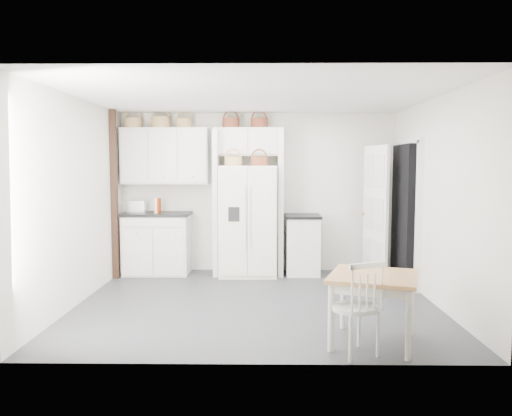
{
  "coord_description": "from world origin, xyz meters",
  "views": [
    {
      "loc": [
        0.07,
        -6.26,
        1.75
      ],
      "look_at": [
        -0.01,
        0.4,
        1.18
      ],
      "focal_mm": 35.0,
      "sensor_mm": 36.0,
      "label": 1
    }
  ],
  "objects": [
    {
      "name": "door_slab",
      "position": [
        1.8,
        1.33,
        1.02
      ],
      "size": [
        0.21,
        0.79,
        2.05
      ],
      "primitive_type": "cube",
      "rotation": [
        0.0,
        0.0,
        -1.36
      ],
      "color": "white",
      "rests_on": "floor"
    },
    {
      "name": "base_cab_left",
      "position": [
        -1.62,
        1.7,
        0.47
      ],
      "size": [
        1.03,
        0.65,
        0.95
      ],
      "primitive_type": "cube",
      "color": "silver",
      "rests_on": "floor"
    },
    {
      "name": "floor",
      "position": [
        0.0,
        0.0,
        0.0
      ],
      "size": [
        4.5,
        4.5,
        0.0
      ],
      "primitive_type": "plane",
      "color": "#303034",
      "rests_on": "ground"
    },
    {
      "name": "cookbook_red",
      "position": [
        -1.57,
        1.62,
        1.11
      ],
      "size": [
        0.04,
        0.16,
        0.23
      ],
      "primitive_type": "cube",
      "rotation": [
        0.0,
        0.0,
        -0.04
      ],
      "color": "#9D2809",
      "rests_on": "counter_left"
    },
    {
      "name": "refrigerator",
      "position": [
        -0.15,
        1.63,
        0.87
      ],
      "size": [
        0.9,
        0.73,
        1.74
      ],
      "primitive_type": "cube",
      "color": "silver",
      "rests_on": "floor"
    },
    {
      "name": "windsor_chair",
      "position": [
        0.93,
        -1.75,
        0.44
      ],
      "size": [
        0.55,
        0.53,
        0.88
      ],
      "primitive_type": "cube",
      "rotation": [
        0.0,
        0.0,
        0.43
      ],
      "color": "silver",
      "rests_on": "floor"
    },
    {
      "name": "wall_right",
      "position": [
        2.25,
        0.0,
        1.3
      ],
      "size": [
        0.0,
        4.0,
        4.0
      ],
      "primitive_type": "plane",
      "rotation": [
        1.57,
        0.0,
        -1.57
      ],
      "color": "beige",
      "rests_on": "floor"
    },
    {
      "name": "counter_right",
      "position": [
        0.72,
        1.7,
        0.94
      ],
      "size": [
        0.56,
        0.67,
        0.04
      ],
      "primitive_type": "cube",
      "color": "black",
      "rests_on": "base_cab_right"
    },
    {
      "name": "basket_bridge_b",
      "position": [
        0.02,
        1.83,
        2.43
      ],
      "size": [
        0.27,
        0.27,
        0.15
      ],
      "primitive_type": "cylinder",
      "color": "brown",
      "rests_on": "bridge_cabinet"
    },
    {
      "name": "trim_post",
      "position": [
        -2.2,
        1.35,
        1.3
      ],
      "size": [
        0.09,
        0.09,
        2.6
      ],
      "primitive_type": "cube",
      "color": "black",
      "rests_on": "floor"
    },
    {
      "name": "counter_left",
      "position": [
        -1.62,
        1.7,
        0.97
      ],
      "size": [
        1.07,
        0.69,
        0.04
      ],
      "primitive_type": "cube",
      "color": "black",
      "rests_on": "base_cab_left"
    },
    {
      "name": "dining_table",
      "position": [
        1.16,
        -1.45,
        0.34
      ],
      "size": [
        1.04,
        1.04,
        0.69
      ],
      "primitive_type": "cube",
      "rotation": [
        0.0,
        0.0,
        -0.32
      ],
      "color": "brown",
      "rests_on": "floor"
    },
    {
      "name": "basket_upper_b",
      "position": [
        -1.57,
        1.83,
        2.44
      ],
      "size": [
        0.3,
        0.3,
        0.18
      ],
      "primitive_type": "cylinder",
      "color": "olive",
      "rests_on": "upper_cabinet"
    },
    {
      "name": "upper_cabinet",
      "position": [
        -1.5,
        1.83,
        1.9
      ],
      "size": [
        1.4,
        0.34,
        0.9
      ],
      "primitive_type": "cube",
      "color": "silver",
      "rests_on": "wall_back"
    },
    {
      "name": "basket_fridge_b",
      "position": [
        0.02,
        1.53,
        1.81
      ],
      "size": [
        0.26,
        0.26,
        0.14
      ],
      "primitive_type": "cylinder",
      "color": "brown",
      "rests_on": "refrigerator"
    },
    {
      "name": "basket_fridge_a",
      "position": [
        -0.38,
        1.53,
        1.82
      ],
      "size": [
        0.27,
        0.27,
        0.14
      ],
      "primitive_type": "cylinder",
      "color": "olive",
      "rests_on": "refrigerator"
    },
    {
      "name": "basket_bridge_a",
      "position": [
        -0.43,
        1.83,
        2.43
      ],
      "size": [
        0.27,
        0.27,
        0.15
      ],
      "primitive_type": "cylinder",
      "color": "brown",
      "rests_on": "bridge_cabinet"
    },
    {
      "name": "bridge_cabinet",
      "position": [
        -0.15,
        1.83,
        2.12
      ],
      "size": [
        1.12,
        0.34,
        0.45
      ],
      "primitive_type": "cube",
      "color": "silver",
      "rests_on": "wall_back"
    },
    {
      "name": "fridge_panel_left",
      "position": [
        -0.66,
        1.7,
        1.15
      ],
      "size": [
        0.08,
        0.6,
        2.3
      ],
      "primitive_type": "cube",
      "color": "silver",
      "rests_on": "floor"
    },
    {
      "name": "basket_upper_c",
      "position": [
        -1.19,
        1.83,
        2.43
      ],
      "size": [
        0.26,
        0.26,
        0.15
      ],
      "primitive_type": "cylinder",
      "color": "olive",
      "rests_on": "upper_cabinet"
    },
    {
      "name": "base_cab_right",
      "position": [
        0.72,
        1.7,
        0.46
      ],
      "size": [
        0.52,
        0.63,
        0.92
      ],
      "primitive_type": "cube",
      "color": "silver",
      "rests_on": "floor"
    },
    {
      "name": "basket_upper_a",
      "position": [
        -2.01,
        1.83,
        2.43
      ],
      "size": [
        0.28,
        0.28,
        0.16
      ],
      "primitive_type": "cylinder",
      "color": "olive",
      "rests_on": "upper_cabinet"
    },
    {
      "name": "ceiling",
      "position": [
        0.0,
        0.0,
        2.6
      ],
      "size": [
        4.5,
        4.5,
        0.0
      ],
      "primitive_type": "plane",
      "color": "white",
      "rests_on": "wall_back"
    },
    {
      "name": "toaster",
      "position": [
        -1.94,
        1.69,
        1.09
      ],
      "size": [
        0.28,
        0.16,
        0.19
      ],
      "primitive_type": "cube",
      "rotation": [
        0.0,
        0.0,
        -0.02
      ],
      "color": "silver",
      "rests_on": "counter_left"
    },
    {
      "name": "fridge_panel_right",
      "position": [
        0.36,
        1.7,
        1.15
      ],
      "size": [
        0.08,
        0.6,
        2.3
      ],
      "primitive_type": "cube",
      "color": "silver",
      "rests_on": "floor"
    },
    {
      "name": "wall_back",
      "position": [
        0.0,
        2.0,
        1.3
      ],
      "size": [
        4.5,
        0.0,
        4.5
      ],
      "primitive_type": "plane",
      "rotation": [
        1.57,
        0.0,
        0.0
      ],
      "color": "beige",
      "rests_on": "floor"
    },
    {
      "name": "wall_left",
      "position": [
        -2.25,
        0.0,
        1.3
      ],
      "size": [
        0.0,
        4.0,
        4.0
      ],
      "primitive_type": "plane",
      "rotation": [
        1.57,
        0.0,
        1.57
      ],
      "color": "beige",
      "rests_on": "floor"
    },
    {
      "name": "cookbook_cream",
      "position": [
        -1.61,
        1.62,
        1.11
      ],
      "size": [
        0.04,
        0.16,
        0.24
      ],
      "primitive_type": "cube",
      "rotation": [
        0.0,
        0.0,
        0.03
      ],
      "color": "beige",
      "rests_on": "counter_left"
    },
    {
      "name": "doorway_void",
      "position": [
        2.16,
        1.0,
        1.02
      ],
      "size": [
        0.18,
        0.85,
        2.05
      ],
      "primitive_type": "cube",
      "color": "black",
      "rests_on": "floor"
    }
  ]
}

